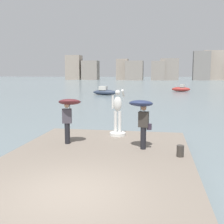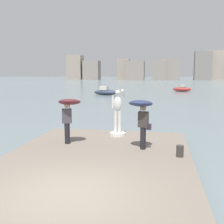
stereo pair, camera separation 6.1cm
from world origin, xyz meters
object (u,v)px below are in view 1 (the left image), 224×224
at_px(onlooker_left, 69,109).
at_px(onlooker_right, 142,111).
at_px(boat_mid, 181,89).
at_px(boat_far, 105,92).
at_px(statue_white_figure, 118,118).
at_px(mooring_bollard, 180,151).

height_order(onlooker_left, onlooker_right, onlooker_right).
xyz_separation_m(boat_mid, boat_far, (-12.22, -10.15, 0.01)).
distance_m(statue_white_figure, onlooker_left, 2.65).
distance_m(statue_white_figure, mooring_bollard, 4.09).
relative_size(boat_mid, boat_far, 0.87).
height_order(onlooker_left, boat_far, onlooker_left).
relative_size(onlooker_left, boat_mid, 0.56).
height_order(onlooker_left, boat_mid, onlooker_left).
height_order(statue_white_figure, boat_far, statue_white_figure).
distance_m(onlooker_left, onlooker_right, 3.07).
relative_size(onlooker_right, boat_mid, 0.56).
height_order(statue_white_figure, boat_mid, statue_white_figure).
distance_m(boat_mid, boat_far, 15.89).
bearing_deg(statue_white_figure, onlooker_right, -59.76).
height_order(onlooker_right, boat_far, onlooker_right).
xyz_separation_m(statue_white_figure, onlooker_left, (-1.78, -1.86, 0.62)).
height_order(onlooker_right, boat_mid, onlooker_right).
bearing_deg(mooring_bollard, statue_white_figure, 132.07).
distance_m(mooring_bollard, boat_mid, 42.31).
height_order(mooring_bollard, boat_far, boat_far).
relative_size(statue_white_figure, onlooker_right, 1.12).
distance_m(statue_white_figure, onlooker_right, 2.60).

